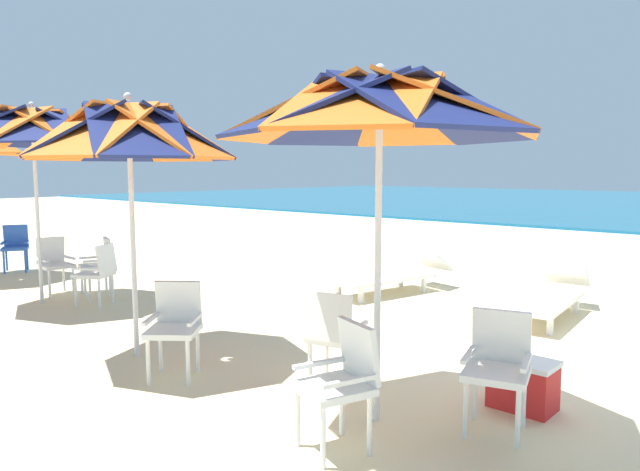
# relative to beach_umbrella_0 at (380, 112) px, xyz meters

# --- Properties ---
(ground_plane) EXTENTS (80.00, 80.00, 0.00)m
(ground_plane) POSITION_rel_beach_umbrella_0_xyz_m (0.49, 2.58, -2.30)
(ground_plane) COLOR beige
(beach_umbrella_0) EXTENTS (2.34, 2.34, 2.64)m
(beach_umbrella_0) POSITION_rel_beach_umbrella_0_xyz_m (0.00, 0.00, 0.00)
(beach_umbrella_0) COLOR silver
(beach_umbrella_0) RESTS_ON ground
(plastic_chair_0) EXTENTS (0.56, 0.58, 0.87)m
(plastic_chair_0) POSITION_rel_beach_umbrella_0_xyz_m (0.09, -0.52, -1.80)
(plastic_chair_0) COLOR white
(plastic_chair_0) RESTS_ON ground
(plastic_chair_1) EXTENTS (0.55, 0.57, 0.87)m
(plastic_chair_1) POSITION_rel_beach_umbrella_0_xyz_m (0.74, 0.47, -1.80)
(plastic_chair_1) COLOR white
(plastic_chair_1) RESTS_ON ground
(plastic_chair_2) EXTENTS (0.55, 0.57, 0.87)m
(plastic_chair_2) POSITION_rel_beach_umbrella_0_xyz_m (-0.66, 0.27, -1.80)
(plastic_chair_2) COLOR white
(plastic_chair_2) RESTS_ON ground
(beach_umbrella_1) EXTENTS (2.09, 2.09, 2.63)m
(beach_umbrella_1) POSITION_rel_beach_umbrella_0_xyz_m (-2.72, -0.40, -0.08)
(beach_umbrella_1) COLOR silver
(beach_umbrella_1) RESTS_ON ground
(plastic_chair_3) EXTENTS (0.63, 0.63, 0.87)m
(plastic_chair_3) POSITION_rel_beach_umbrella_0_xyz_m (-1.95, -0.45, -1.80)
(plastic_chair_3) COLOR white
(plastic_chair_3) RESTS_ON ground
(beach_umbrella_2) EXTENTS (2.27, 2.27, 2.82)m
(beach_umbrella_2) POSITION_rel_beach_umbrella_0_xyz_m (-5.87, -0.02, 0.14)
(beach_umbrella_2) COLOR silver
(beach_umbrella_2) RESTS_ON ground
(plastic_chair_4) EXTENTS (0.56, 0.58, 0.87)m
(plastic_chair_4) POSITION_rel_beach_umbrella_0_xyz_m (-5.82, 0.84, -1.80)
(plastic_chair_4) COLOR white
(plastic_chair_4) RESTS_ON ground
(plastic_chair_5) EXTENTS (0.49, 0.46, 0.87)m
(plastic_chair_5) POSITION_rel_beach_umbrella_0_xyz_m (-6.37, 0.39, -1.80)
(plastic_chair_5) COLOR white
(plastic_chair_5) RESTS_ON ground
(plastic_chair_6) EXTENTS (0.62, 0.61, 0.87)m
(plastic_chair_6) POSITION_rel_beach_umbrella_0_xyz_m (-5.13, 0.46, -1.80)
(plastic_chair_6) COLOR white
(plastic_chair_6) RESTS_ON ground
(plastic_chair_9) EXTENTS (0.61, 0.59, 0.87)m
(plastic_chair_9) POSITION_rel_beach_umbrella_0_xyz_m (-8.95, 0.81, -1.80)
(plastic_chair_9) COLOR blue
(plastic_chair_9) RESTS_ON ground
(sun_lounger_1) EXTENTS (0.84, 2.20, 0.62)m
(sun_lounger_1) POSITION_rel_beach_umbrella_0_xyz_m (-0.22, 4.00, -2.02)
(sun_lounger_1) COLOR white
(sun_lounger_1) RESTS_ON ground
(sun_lounger_2) EXTENTS (1.06, 2.23, 0.62)m
(sun_lounger_2) POSITION_rel_beach_umbrella_0_xyz_m (-2.58, 3.91, -2.02)
(sun_lounger_2) COLOR white
(sun_lounger_2) RESTS_ON ground
(cooler_box) EXTENTS (0.50, 0.34, 0.40)m
(cooler_box) POSITION_rel_beach_umbrella_0_xyz_m (0.73, 0.95, -2.10)
(cooler_box) COLOR red
(cooler_box) RESTS_ON ground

